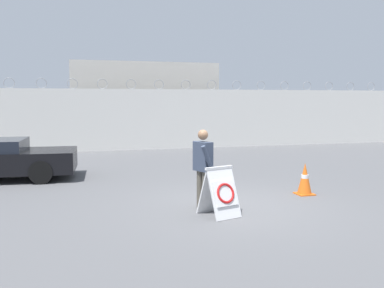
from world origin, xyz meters
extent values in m
plane|color=#5B5B5E|center=(0.00, 0.00, 0.00)|extent=(90.00, 90.00, 0.00)
cube|color=silver|center=(0.00, 11.15, 1.41)|extent=(36.00, 0.30, 2.83)
torus|color=gray|center=(-5.87, 11.15, 3.05)|extent=(0.47, 0.03, 0.47)
torus|color=gray|center=(-4.56, 11.15, 3.05)|extent=(0.47, 0.03, 0.47)
torus|color=gray|center=(-3.26, 11.15, 3.05)|extent=(0.47, 0.03, 0.47)
torus|color=gray|center=(-1.96, 11.15, 3.05)|extent=(0.47, 0.03, 0.47)
torus|color=gray|center=(-0.65, 11.15, 3.05)|extent=(0.47, 0.03, 0.47)
torus|color=gray|center=(0.65, 11.15, 3.05)|extent=(0.47, 0.03, 0.47)
torus|color=gray|center=(1.96, 11.15, 3.05)|extent=(0.47, 0.03, 0.47)
torus|color=gray|center=(3.26, 11.15, 3.05)|extent=(0.47, 0.03, 0.47)
torus|color=gray|center=(4.56, 11.15, 3.05)|extent=(0.47, 0.03, 0.47)
torus|color=gray|center=(5.87, 11.15, 3.05)|extent=(0.47, 0.03, 0.47)
torus|color=gray|center=(7.17, 11.15, 3.05)|extent=(0.47, 0.03, 0.47)
torus|color=gray|center=(8.47, 11.15, 3.05)|extent=(0.47, 0.03, 0.47)
torus|color=gray|center=(9.78, 11.15, 3.05)|extent=(0.47, 0.03, 0.47)
torus|color=gray|center=(11.08, 11.15, 3.05)|extent=(0.47, 0.03, 0.47)
torus|color=gray|center=(12.39, 11.15, 3.05)|extent=(0.47, 0.03, 0.47)
cube|color=beige|center=(0.42, 15.31, 2.13)|extent=(7.60, 5.01, 4.25)
cube|color=white|center=(-0.48, -0.87, 0.48)|extent=(0.69, 0.55, 0.97)
cube|color=white|center=(-0.58, -0.53, 0.48)|extent=(0.69, 0.55, 0.97)
cube|color=white|center=(-0.53, -0.70, 0.97)|extent=(0.64, 0.24, 0.05)
cube|color=white|center=(-0.47, -0.91, 0.50)|extent=(0.55, 0.34, 0.49)
torus|color=red|center=(-0.47, -0.92, 0.50)|extent=(0.45, 0.30, 0.40)
cylinder|color=#514C42|center=(-0.71, 0.01, 0.41)|extent=(0.15, 0.15, 0.81)
cylinder|color=#514C42|center=(-0.64, -0.15, 0.41)|extent=(0.15, 0.15, 0.81)
cube|color=#384256|center=(-0.67, -0.07, 1.13)|extent=(0.37, 0.48, 0.63)
sphere|color=#936B4C|center=(-0.67, -0.07, 1.59)|extent=(0.22, 0.22, 0.22)
cylinder|color=#384256|center=(-0.78, 0.17, 1.14)|extent=(0.09, 0.09, 0.60)
cylinder|color=#384256|center=(-0.66, -0.35, 1.12)|extent=(0.34, 0.22, 0.58)
cube|color=orange|center=(2.15, 0.53, 0.01)|extent=(0.41, 0.41, 0.03)
cone|color=orange|center=(2.15, 0.53, 0.41)|extent=(0.35, 0.35, 0.76)
cylinder|color=white|center=(2.15, 0.53, 0.45)|extent=(0.18, 0.18, 0.11)
cylinder|color=black|center=(-4.08, 5.52, 0.33)|extent=(0.66, 0.25, 0.65)
cylinder|color=black|center=(-4.21, 3.71, 0.33)|extent=(0.66, 0.25, 0.65)
camera|label=1|loc=(-3.36, -8.71, 2.33)|focal=40.00mm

